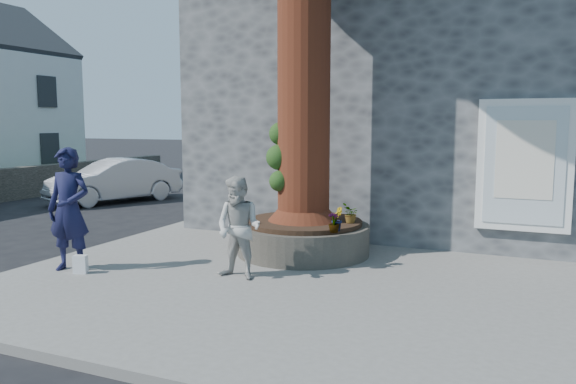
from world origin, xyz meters
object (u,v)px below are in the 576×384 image
at_px(planter, 303,237).
at_px(car_silver, 115,181).
at_px(woman, 239,228).
at_px(man, 69,209).

xyz_separation_m(planter, car_silver, (-8.00, 4.49, 0.24)).
relative_size(planter, woman, 1.52).
height_order(planter, woman, woman).
bearing_deg(planter, woman, -98.87).
height_order(man, woman, man).
distance_m(man, woman, 2.71).
bearing_deg(man, planter, 30.73).
xyz_separation_m(woman, car_silver, (-7.71, 6.32, -0.22)).
xyz_separation_m(man, woman, (2.63, 0.63, -0.20)).
height_order(man, car_silver, man).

